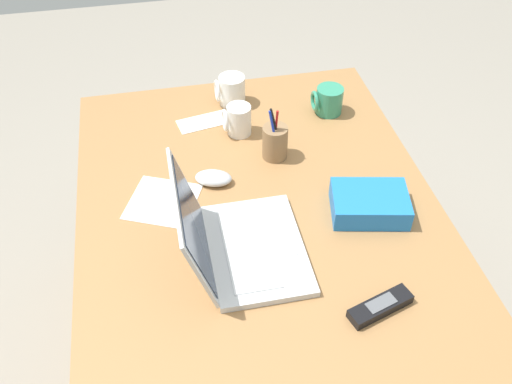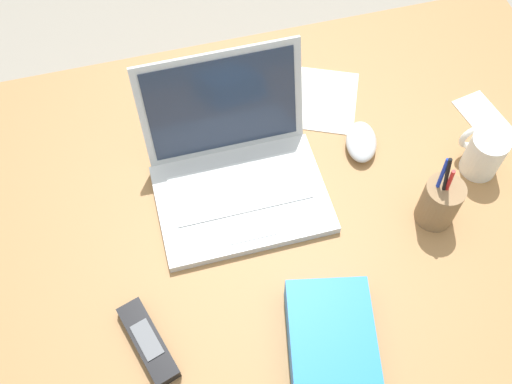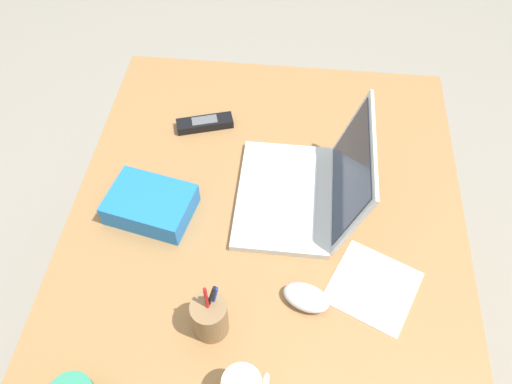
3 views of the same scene
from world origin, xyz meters
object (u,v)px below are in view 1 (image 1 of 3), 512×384
(coffee_mug_spare, at_px, (231,90))
(pen_holder, at_px, (275,142))
(laptop, at_px, (237,241))
(coffee_mug_tall, at_px, (328,100))
(coffee_mug_white, at_px, (238,120))
(snack_bag, at_px, (370,204))
(computer_mouse, at_px, (213,178))
(cordless_phone, at_px, (380,306))

(coffee_mug_spare, distance_m, pen_holder, 0.30)
(laptop, xyz_separation_m, coffee_mug_tall, (0.53, -0.39, -0.00))
(coffee_mug_white, xyz_separation_m, snack_bag, (-0.41, -0.27, -0.02))
(computer_mouse, distance_m, coffee_mug_tall, 0.48)
(cordless_phone, height_order, pen_holder, pen_holder)
(laptop, height_order, pen_holder, laptop)
(computer_mouse, relative_size, pen_holder, 0.59)
(computer_mouse, relative_size, coffee_mug_spare, 1.06)
(coffee_mug_white, height_order, pen_holder, pen_holder)
(laptop, height_order, coffee_mug_white, laptop)
(coffee_mug_white, distance_m, coffee_mug_spare, 0.16)
(laptop, relative_size, pen_holder, 1.88)
(laptop, bearing_deg, cordless_phone, -128.10)
(laptop, relative_size, snack_bag, 1.67)
(computer_mouse, height_order, coffee_mug_white, coffee_mug_white)
(coffee_mug_tall, distance_m, coffee_mug_spare, 0.31)
(coffee_mug_white, bearing_deg, snack_bag, -145.88)
(coffee_mug_spare, xyz_separation_m, snack_bag, (-0.57, -0.27, -0.02))
(coffee_mug_spare, bearing_deg, computer_mouse, 163.09)
(laptop, xyz_separation_m, coffee_mug_white, (0.48, -0.09, 0.00))
(computer_mouse, relative_size, coffee_mug_tall, 1.06)
(computer_mouse, xyz_separation_m, pen_holder, (0.08, -0.19, 0.04))
(laptop, bearing_deg, coffee_mug_white, -10.52)
(laptop, relative_size, coffee_mug_spare, 3.40)
(snack_bag, bearing_deg, cordless_phone, 165.03)
(pen_holder, bearing_deg, computer_mouse, 112.46)
(cordless_phone, bearing_deg, laptop, 51.90)
(coffee_mug_tall, relative_size, pen_holder, 0.55)
(coffee_mug_tall, height_order, coffee_mug_spare, coffee_mug_spare)
(coffee_mug_white, bearing_deg, computer_mouse, 153.20)
(coffee_mug_tall, relative_size, coffee_mug_spare, 1.00)
(computer_mouse, bearing_deg, snack_bag, -98.67)
(coffee_mug_tall, relative_size, cordless_phone, 0.60)
(coffee_mug_white, height_order, cordless_phone, coffee_mug_white)
(laptop, xyz_separation_m, cordless_phone, (-0.22, -0.28, -0.03))
(coffee_mug_spare, relative_size, cordless_phone, 0.60)
(pen_holder, bearing_deg, cordless_phone, -169.09)
(coffee_mug_spare, bearing_deg, cordless_phone, -167.73)
(cordless_phone, xyz_separation_m, snack_bag, (0.30, -0.08, 0.02))
(laptop, distance_m, pen_holder, 0.39)
(coffee_mug_spare, xyz_separation_m, pen_holder, (-0.29, -0.08, 0.00))
(computer_mouse, bearing_deg, coffee_mug_tall, -38.90)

